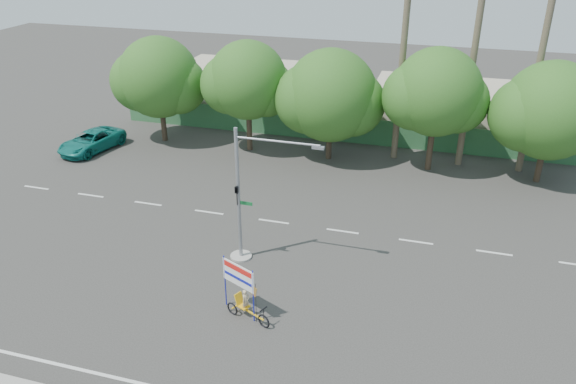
# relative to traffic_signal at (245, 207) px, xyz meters

# --- Properties ---
(ground) EXTENTS (120.00, 120.00, 0.00)m
(ground) POSITION_rel_traffic_signal_xyz_m (2.20, -3.98, -2.92)
(ground) COLOR #33302D
(ground) RESTS_ON ground
(fence) EXTENTS (38.00, 0.08, 2.00)m
(fence) POSITION_rel_traffic_signal_xyz_m (2.20, 17.52, -1.92)
(fence) COLOR #336B3D
(fence) RESTS_ON ground
(building_left) EXTENTS (12.00, 8.00, 4.00)m
(building_left) POSITION_rel_traffic_signal_xyz_m (-7.80, 22.02, -0.92)
(building_left) COLOR #BFB197
(building_left) RESTS_ON ground
(building_right) EXTENTS (14.00, 8.00, 3.60)m
(building_right) POSITION_rel_traffic_signal_xyz_m (10.20, 22.02, -1.12)
(building_right) COLOR #BFB197
(building_right) RESTS_ON ground
(tree_far_left) EXTENTS (7.14, 6.00, 7.96)m
(tree_far_left) POSITION_rel_traffic_signal_xyz_m (-11.85, 14.02, 1.84)
(tree_far_left) COLOR #473828
(tree_far_left) RESTS_ON ground
(tree_left) EXTENTS (6.66, 5.60, 8.07)m
(tree_left) POSITION_rel_traffic_signal_xyz_m (-4.85, 14.02, 2.14)
(tree_left) COLOR #473828
(tree_left) RESTS_ON ground
(tree_center) EXTENTS (7.62, 6.40, 7.85)m
(tree_center) POSITION_rel_traffic_signal_xyz_m (1.14, 14.02, 1.55)
(tree_center) COLOR #473828
(tree_center) RESTS_ON ground
(tree_right) EXTENTS (6.90, 5.80, 8.36)m
(tree_right) POSITION_rel_traffic_signal_xyz_m (8.15, 14.02, 2.32)
(tree_right) COLOR #473828
(tree_right) RESTS_ON ground
(tree_far_right) EXTENTS (7.38, 6.20, 7.94)m
(tree_far_right) POSITION_rel_traffic_signal_xyz_m (15.15, 14.02, 1.73)
(tree_far_right) COLOR #473828
(tree_far_right) RESTS_ON ground
(palm_tall) EXTENTS (3.73, 3.79, 17.45)m
(palm_tall) POSITION_rel_traffic_signal_xyz_m (10.20, 15.52, 7.55)
(palm_tall) COLOR #70604C
(palm_tall) RESTS_ON ground
(palm_mid) EXTENTS (3.73, 3.79, 15.45)m
(palm_mid) POSITION_rel_traffic_signal_xyz_m (14.20, 15.52, 6.48)
(palm_mid) COLOR #70604C
(palm_mid) RESTS_ON ground
(palm_short) EXTENTS (3.73, 3.79, 14.45)m
(palm_short) POSITION_rel_traffic_signal_xyz_m (5.70, 15.52, 5.94)
(palm_short) COLOR #70604C
(palm_short) RESTS_ON ground
(traffic_signal) EXTENTS (4.72, 1.10, 7.00)m
(traffic_signal) POSITION_rel_traffic_signal_xyz_m (0.00, 0.00, 0.00)
(traffic_signal) COLOR gray
(traffic_signal) RESTS_ON ground
(trike_billboard) EXTENTS (2.46, 1.30, 2.63)m
(trike_billboard) POSITION_rel_traffic_signal_xyz_m (1.45, -4.32, -1.86)
(trike_billboard) COLOR black
(trike_billboard) RESTS_ON ground
(pickup_truck) EXTENTS (3.51, 5.68, 1.47)m
(pickup_truck) POSITION_rel_traffic_signal_xyz_m (-16.00, 10.62, -2.19)
(pickup_truck) COLOR #107166
(pickup_truck) RESTS_ON ground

